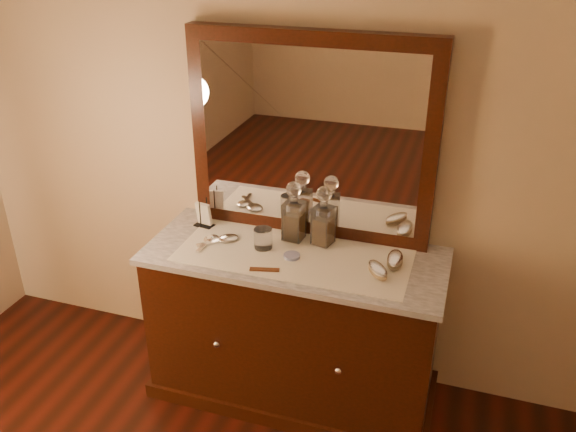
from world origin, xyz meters
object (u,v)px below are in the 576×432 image
Objects in this scene: dresser_cabinet at (294,328)px; pin_dish at (292,256)px; brush_near at (378,270)px; mirror_frame at (311,138)px; napkin_rack at (204,215)px; brush_far at (395,260)px; comb at (265,269)px; decanter_right at (323,222)px; hand_mirror_inner at (225,239)px; decanter_left at (294,217)px; hand_mirror_outer at (210,240)px.

pin_dish is at bearing -91.10° from dresser_cabinet.
mirror_frame is at bearing 143.14° from brush_near.
napkin_rack is (-0.53, 0.13, 0.50)m from dresser_cabinet.
brush_far reaches higher than dresser_cabinet.
decanter_right reaches higher than comb.
brush_near is 0.78m from hand_mirror_inner.
comb is 0.82× the size of brush_far.
dresser_cabinet is 0.59m from decanter_right.
decanter_left is at bearing -113.04° from mirror_frame.
decanter_left is at bearing 22.27° from hand_mirror_outer.
decanter_left is 1.02× the size of decanter_right.
pin_dish is at bearing -17.62° from napkin_rack.
mirror_frame is 0.41m from decanter_right.
hand_mirror_inner is at bearing 178.76° from dresser_cabinet.
mirror_frame is at bearing 89.85° from pin_dish.
comb is (-0.08, -0.15, -0.00)m from pin_dish.
brush_near reaches higher than dresser_cabinet.
brush_far is at bearing -9.66° from decanter_left.
comb is 0.44× the size of decanter_left.
brush_near is at bearing -23.40° from decanter_left.
comb is 0.51m from brush_near.
decanter_left is 1.86× the size of brush_far.
hand_mirror_outer is at bearing 177.27° from brush_near.
pin_dish is 0.41m from brush_near.
hand_mirror_outer is at bearing -157.73° from decanter_left.
hand_mirror_inner is at bearing -146.98° from mirror_frame.
hand_mirror_outer is at bearing -155.51° from hand_mirror_inner.
dresser_cabinet is 0.74m from napkin_rack.
brush_near reaches higher than hand_mirror_outer.
decanter_right is at bearing 53.26° from dresser_cabinet.
mirror_frame is at bearing 66.96° from decanter_left.
brush_near is at bearing 0.57° from comb.
hand_mirror_outer is (-0.43, 0.02, 0.00)m from pin_dish.
decanter_left is at bearing -179.32° from decanter_right.
brush_far is (0.47, 0.09, 0.02)m from pin_dish.
comb is at bearing -118.73° from pin_dish.
brush_near is at bearing -11.47° from napkin_rack.
brush_far reaches higher than brush_near.
mirror_frame reaches higher than hand_mirror_inner.
dresser_cabinet is at bearing 52.59° from comb.
pin_dish is at bearing -169.49° from brush_far.
mirror_frame is at bearing 31.78° from hand_mirror_outer.
comb is at bearing -96.32° from decanter_left.
mirror_frame is 7.35× the size of brush_near.
napkin_rack is at bearing 175.36° from brush_far.
brush_far is (0.55, 0.24, 0.02)m from comb.
mirror_frame is 0.40m from decanter_left.
decanter_left is 0.15m from decanter_right.
decanter_right is (0.63, 0.01, 0.06)m from napkin_rack.
hand_mirror_outer reaches higher than pin_dish.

